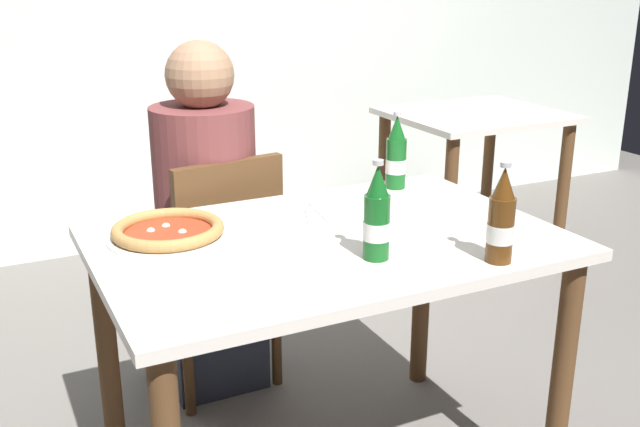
% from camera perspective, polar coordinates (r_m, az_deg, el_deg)
% --- Properties ---
extents(dining_table_main, '(1.20, 0.80, 0.75)m').
position_cam_1_polar(dining_table_main, '(1.99, 0.64, -4.91)').
color(dining_table_main, silver).
rests_on(dining_table_main, ground_plane).
extents(chair_behind_table, '(0.46, 0.46, 0.85)m').
position_cam_1_polar(chair_behind_table, '(2.53, -7.98, -3.60)').
color(chair_behind_table, brown).
rests_on(chair_behind_table, ground_plane).
extents(diner_seated, '(0.34, 0.34, 1.21)m').
position_cam_1_polar(diner_seated, '(2.54, -8.66, -1.12)').
color(diner_seated, '#2D3342').
rests_on(diner_seated, ground_plane).
extents(dining_table_background, '(0.80, 0.70, 0.75)m').
position_cam_1_polar(dining_table_background, '(3.77, 11.74, 5.30)').
color(dining_table_background, silver).
rests_on(dining_table_background, ground_plane).
extents(pizza_margherita_near, '(0.32, 0.32, 0.04)m').
position_cam_1_polar(pizza_margherita_near, '(1.96, -11.62, -1.39)').
color(pizza_margherita_near, white).
rests_on(pizza_margherita_near, dining_table_main).
extents(beer_bottle_left, '(0.07, 0.07, 0.25)m').
position_cam_1_polar(beer_bottle_left, '(1.80, 13.79, -0.52)').
color(beer_bottle_left, '#512D0F').
rests_on(beer_bottle_left, dining_table_main).
extents(beer_bottle_center, '(0.07, 0.07, 0.25)m').
position_cam_1_polar(beer_bottle_center, '(1.77, 4.40, -0.34)').
color(beer_bottle_center, '#14591E').
rests_on(beer_bottle_center, dining_table_main).
extents(beer_bottle_right, '(0.07, 0.07, 0.25)m').
position_cam_1_polar(beer_bottle_right, '(2.37, 5.89, 4.42)').
color(beer_bottle_right, '#14591E').
rests_on(beer_bottle_right, dining_table_main).
extents(napkin_with_cutlery, '(0.22, 0.22, 0.01)m').
position_cam_1_polar(napkin_with_cutlery, '(2.10, -0.39, -0.19)').
color(napkin_with_cutlery, white).
rests_on(napkin_with_cutlery, dining_table_main).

